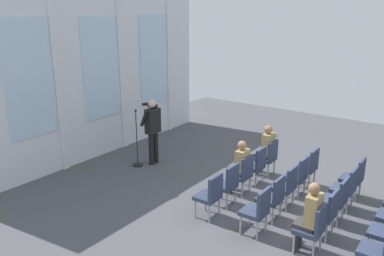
{
  "coord_description": "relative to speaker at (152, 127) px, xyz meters",
  "views": [
    {
      "loc": [
        -7.28,
        -2.37,
        4.07
      ],
      "look_at": [
        0.07,
        3.01,
        1.3
      ],
      "focal_mm": 37.04,
      "sensor_mm": 36.0,
      "label": 1
    }
  ],
  "objects": [
    {
      "name": "chair_r0_c0",
      "position": [
        -1.53,
        -2.88,
        -0.5
      ],
      "size": [
        0.46,
        0.44,
        0.94
      ],
      "color": "#99999E",
      "rests_on": "ground"
    },
    {
      "name": "chair_r2_c3",
      "position": [
        0.42,
        -4.97,
        -0.5
      ],
      "size": [
        0.46,
        0.44,
        0.94
      ],
      "color": "#99999E",
      "rests_on": "ground"
    },
    {
      "name": "speaker",
      "position": [
        0.0,
        0.0,
        0.0
      ],
      "size": [
        0.51,
        0.69,
        1.77
      ],
      "color": "black",
      "rests_on": "ground"
    },
    {
      "name": "mic_stand",
      "position": [
        -0.37,
        0.23,
        -0.7
      ],
      "size": [
        0.28,
        0.28,
        1.55
      ],
      "color": "black",
      "rests_on": "ground"
    },
    {
      "name": "chair_r2_c4",
      "position": [
        1.08,
        -4.97,
        -0.5
      ],
      "size": [
        0.46,
        0.44,
        0.94
      ],
      "color": "#99999E",
      "rests_on": "ground"
    },
    {
      "name": "chair_r1_c2",
      "position": [
        -0.23,
        -3.93,
        -0.5
      ],
      "size": [
        0.46,
        0.44,
        0.94
      ],
      "color": "#99999E",
      "rests_on": "ground"
    },
    {
      "name": "chair_r0_c2",
      "position": [
        -0.23,
        -2.88,
        -0.5
      ],
      "size": [
        0.46,
        0.44,
        0.94
      ],
      "color": "#99999E",
      "rests_on": "ground"
    },
    {
      "name": "audience_r2_c0",
      "position": [
        -1.53,
        -4.88,
        -0.3
      ],
      "size": [
        0.36,
        0.39,
        1.32
      ],
      "color": "#2D2D33",
      "rests_on": "ground"
    },
    {
      "name": "chair_r1_c4",
      "position": [
        1.08,
        -3.93,
        -0.5
      ],
      "size": [
        0.46,
        0.44,
        0.94
      ],
      "color": "#99999E",
      "rests_on": "ground"
    },
    {
      "name": "chair_r2_c0",
      "position": [
        -1.53,
        -4.97,
        -0.5
      ],
      "size": [
        0.46,
        0.44,
        0.94
      ],
      "color": "#99999E",
      "rests_on": "ground"
    },
    {
      "name": "chair_r0_c3",
      "position": [
        0.42,
        -2.88,
        -0.5
      ],
      "size": [
        0.46,
        0.44,
        0.94
      ],
      "color": "#99999E",
      "rests_on": "ground"
    },
    {
      "name": "ground_plane",
      "position": [
        -0.23,
        -4.43,
        -1.04
      ],
      "size": [
        15.89,
        15.89,
        0.0
      ],
      "primitive_type": "plane",
      "color": "#4C4C51"
    },
    {
      "name": "chair_r0_c1",
      "position": [
        -0.88,
        -2.88,
        -0.5
      ],
      "size": [
        0.46,
        0.44,
        0.94
      ],
      "color": "#99999E",
      "rests_on": "ground"
    },
    {
      "name": "chair_r2_c2",
      "position": [
        -0.23,
        -4.97,
        -0.5
      ],
      "size": [
        0.46,
        0.44,
        0.94
      ],
      "color": "#99999E",
      "rests_on": "ground"
    },
    {
      "name": "audience_r0_c2",
      "position": [
        -0.23,
        -2.8,
        -0.32
      ],
      "size": [
        0.36,
        0.39,
        1.28
      ],
      "color": "#2D2D33",
      "rests_on": "ground"
    },
    {
      "name": "chair_r1_c0",
      "position": [
        -1.53,
        -3.93,
        -0.5
      ],
      "size": [
        0.46,
        0.44,
        0.94
      ],
      "color": "#99999E",
      "rests_on": "ground"
    },
    {
      "name": "chair_r1_c1",
      "position": [
        -0.88,
        -3.93,
        -0.5
      ],
      "size": [
        0.46,
        0.44,
        0.94
      ],
      "color": "#99999E",
      "rests_on": "ground"
    },
    {
      "name": "rear_partition",
      "position": [
        -0.19,
        1.68,
        1.26
      ],
      "size": [
        8.15,
        0.14,
        4.55
      ],
      "color": "silver",
      "rests_on": "ground"
    },
    {
      "name": "chair_r3_c0",
      "position": [
        -1.53,
        -6.01,
        -0.5
      ],
      "size": [
        0.46,
        0.44,
        0.94
      ],
      "color": "#99999E",
      "rests_on": "ground"
    },
    {
      "name": "chair_r0_c4",
      "position": [
        1.08,
        -2.88,
        -0.5
      ],
      "size": [
        0.46,
        0.44,
        0.94
      ],
      "color": "#99999E",
      "rests_on": "ground"
    },
    {
      "name": "chair_r2_c1",
      "position": [
        -0.88,
        -4.97,
        -0.5
      ],
      "size": [
        0.46,
        0.44,
        0.94
      ],
      "color": "#99999E",
      "rests_on": "ground"
    },
    {
      "name": "chair_r1_c3",
      "position": [
        0.42,
        -3.93,
        -0.5
      ],
      "size": [
        0.46,
        0.44,
        0.94
      ],
      "color": "#99999E",
      "rests_on": "ground"
    },
    {
      "name": "audience_r0_c4",
      "position": [
        1.08,
        -2.8,
        -0.3
      ],
      "size": [
        0.36,
        0.39,
        1.32
      ],
      "color": "#2D2D33",
      "rests_on": "ground"
    }
  ]
}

